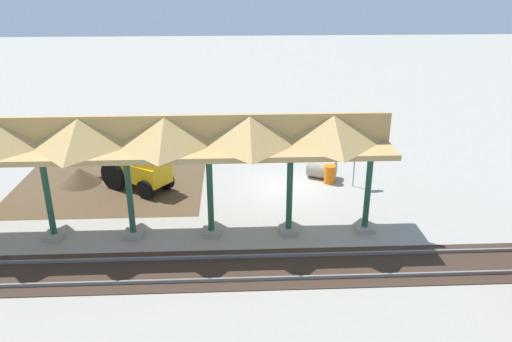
{
  "coord_description": "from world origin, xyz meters",
  "views": [
    {
      "loc": [
        2.54,
        21.97,
        9.75
      ],
      "look_at": [
        1.58,
        1.81,
        1.6
      ],
      "focal_mm": 35.0,
      "sensor_mm": 36.0,
      "label": 1
    }
  ],
  "objects_px": {
    "stop_sign": "(355,150)",
    "concrete_pipe": "(322,169)",
    "backhoe": "(136,163)",
    "traffic_barrel": "(330,174)"
  },
  "relations": [
    {
      "from": "stop_sign",
      "to": "concrete_pipe",
      "type": "height_order",
      "value": "stop_sign"
    },
    {
      "from": "stop_sign",
      "to": "concrete_pipe",
      "type": "distance_m",
      "value": 2.25
    },
    {
      "from": "stop_sign",
      "to": "backhoe",
      "type": "bearing_deg",
      "value": -1.76
    },
    {
      "from": "backhoe",
      "to": "concrete_pipe",
      "type": "xyz_separation_m",
      "value": [
        -9.05,
        -0.84,
        -0.81
      ]
    },
    {
      "from": "stop_sign",
      "to": "backhoe",
      "type": "height_order",
      "value": "backhoe"
    },
    {
      "from": "backhoe",
      "to": "traffic_barrel",
      "type": "height_order",
      "value": "backhoe"
    },
    {
      "from": "stop_sign",
      "to": "backhoe",
      "type": "xyz_separation_m",
      "value": [
        10.4,
        -0.32,
        -0.57
      ]
    },
    {
      "from": "backhoe",
      "to": "concrete_pipe",
      "type": "relative_size",
      "value": 2.93
    },
    {
      "from": "backhoe",
      "to": "concrete_pipe",
      "type": "bearing_deg",
      "value": -174.73
    },
    {
      "from": "traffic_barrel",
      "to": "concrete_pipe",
      "type": "bearing_deg",
      "value": -66.67
    }
  ]
}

